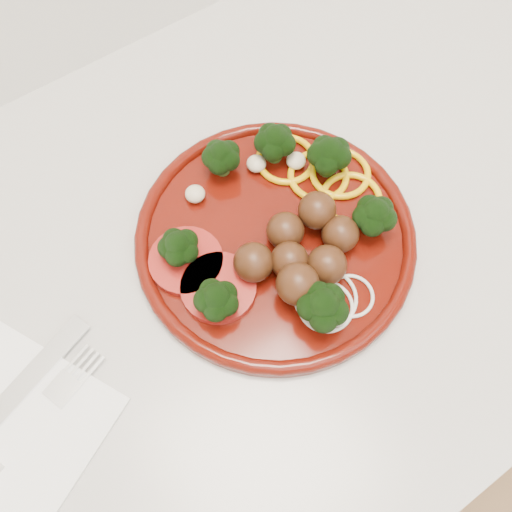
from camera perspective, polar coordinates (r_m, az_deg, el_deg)
counter at (r=0.98m, az=-4.41°, el=-13.10°), size 2.40×0.60×0.90m
plate at (r=0.55m, az=2.28°, el=2.30°), size 0.28×0.28×0.06m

